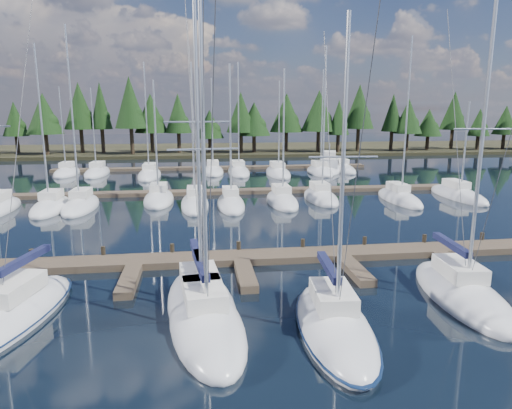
{
  "coord_description": "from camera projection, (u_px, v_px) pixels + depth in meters",
  "views": [
    {
      "loc": [
        -2.39,
        -7.59,
        8.81
      ],
      "look_at": [
        1.46,
        22.0,
        2.54
      ],
      "focal_mm": 32.0,
      "sensor_mm": 36.0,
      "label": 1
    }
  ],
  "objects": [
    {
      "name": "ground",
      "position": [
        227.0,
        215.0,
        38.59
      ],
      "size": [
        260.0,
        260.0,
        0.0
      ],
      "primitive_type": "plane",
      "color": "black",
      "rests_on": "ground"
    },
    {
      "name": "far_shore",
      "position": [
        208.0,
        150.0,
        96.76
      ],
      "size": [
        220.0,
        30.0,
        0.6
      ],
      "primitive_type": "cube",
      "color": "#2D2A19",
      "rests_on": "ground"
    },
    {
      "name": "main_dock",
      "position": [
        241.0,
        261.0,
        26.28
      ],
      "size": [
        44.0,
        6.13,
        0.9
      ],
      "color": "brown",
      "rests_on": "ground"
    },
    {
      "name": "back_docks",
      "position": [
        216.0,
        178.0,
        57.56
      ],
      "size": [
        50.0,
        21.8,
        0.4
      ],
      "color": "brown",
      "rests_on": "ground"
    },
    {
      "name": "front_sailboat_1",
      "position": [
        9.0,
        316.0,
        19.17
      ],
      "size": [
        4.96,
        9.8,
        14.86
      ],
      "color": "silver",
      "rests_on": "ground"
    },
    {
      "name": "front_sailboat_2",
      "position": [
        206.0,
        321.0,
        18.65
      ],
      "size": [
        3.87,
        8.85,
        13.36
      ],
      "color": "silver",
      "rests_on": "ground"
    },
    {
      "name": "front_sailboat_3",
      "position": [
        201.0,
        303.0,
        20.4
      ],
      "size": [
        3.74,
        8.55,
        15.08
      ],
      "color": "silver",
      "rests_on": "ground"
    },
    {
      "name": "front_sailboat_4",
      "position": [
        334.0,
        325.0,
        18.37
      ],
      "size": [
        3.58,
        8.75,
        12.9
      ],
      "color": "silver",
      "rests_on": "ground"
    },
    {
      "name": "front_sailboat_5",
      "position": [
        461.0,
        293.0,
        21.51
      ],
      "size": [
        3.57,
        8.7,
        14.47
      ],
      "color": "silver",
      "rests_on": "ground"
    },
    {
      "name": "back_sailboat_rows",
      "position": [
        220.0,
        184.0,
        52.77
      ],
      "size": [
        46.5,
        31.87,
        16.44
      ],
      "color": "silver",
      "rests_on": "ground"
    },
    {
      "name": "motor_yacht_right",
      "position": [
        329.0,
        168.0,
        65.26
      ],
      "size": [
        5.88,
        10.11,
        4.8
      ],
      "color": "silver",
      "rests_on": "ground"
    },
    {
      "name": "tree_line",
      "position": [
        204.0,
        116.0,
        85.65
      ],
      "size": [
        182.46,
        11.87,
        13.95
      ],
      "color": "black",
      "rests_on": "far_shore"
    }
  ]
}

